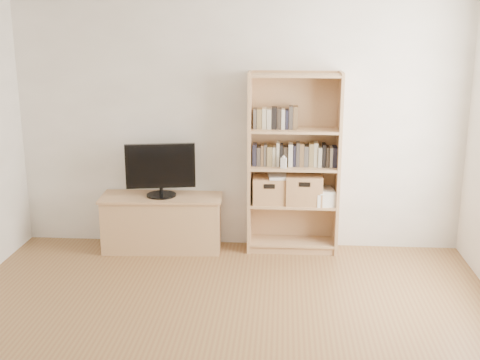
# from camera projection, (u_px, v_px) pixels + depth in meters

# --- Properties ---
(back_wall) EXTENTS (4.50, 0.02, 2.60)m
(back_wall) POSITION_uv_depth(u_px,v_px,m) (239.00, 121.00, 6.02)
(back_wall) COLOR silver
(back_wall) RESTS_ON floor
(tv_stand) EXTENTS (1.20, 0.51, 0.54)m
(tv_stand) POSITION_uv_depth(u_px,v_px,m) (162.00, 223.00, 6.13)
(tv_stand) COLOR #A87B56
(tv_stand) RESTS_ON floor
(bookshelf) EXTENTS (0.90, 0.32, 1.80)m
(bookshelf) POSITION_uv_depth(u_px,v_px,m) (294.00, 164.00, 5.93)
(bookshelf) COLOR #A87B56
(bookshelf) RESTS_ON floor
(television) EXTENTS (0.69, 0.18, 0.54)m
(television) POSITION_uv_depth(u_px,v_px,m) (161.00, 170.00, 5.98)
(television) COLOR black
(television) RESTS_ON tv_stand
(books_row_mid) EXTENTS (0.90, 0.21, 0.24)m
(books_row_mid) POSITION_uv_depth(u_px,v_px,m) (294.00, 154.00, 5.93)
(books_row_mid) COLOR black
(books_row_mid) RESTS_ON bookshelf
(books_row_upper) EXTENTS (0.42, 0.17, 0.22)m
(books_row_upper) POSITION_uv_depth(u_px,v_px,m) (274.00, 117.00, 5.85)
(books_row_upper) COLOR black
(books_row_upper) RESTS_ON bookshelf
(baby_monitor) EXTENTS (0.06, 0.05, 0.10)m
(baby_monitor) POSITION_uv_depth(u_px,v_px,m) (284.00, 163.00, 5.84)
(baby_monitor) COLOR white
(baby_monitor) RESTS_ON bookshelf
(basket_left) EXTENTS (0.33, 0.28, 0.26)m
(basket_left) POSITION_uv_depth(u_px,v_px,m) (269.00, 190.00, 6.01)
(basket_left) COLOR #966E44
(basket_left) RESTS_ON bookshelf
(basket_right) EXTENTS (0.36, 0.30, 0.29)m
(basket_right) POSITION_uv_depth(u_px,v_px,m) (304.00, 189.00, 5.99)
(basket_right) COLOR #966E44
(basket_right) RESTS_ON bookshelf
(laptop) EXTENTS (0.37, 0.28, 0.03)m
(laptop) POSITION_uv_depth(u_px,v_px,m) (286.00, 176.00, 5.96)
(laptop) COLOR silver
(laptop) RESTS_ON basket_left
(magazine_stack) EXTENTS (0.24, 0.31, 0.13)m
(magazine_stack) POSITION_uv_depth(u_px,v_px,m) (324.00, 197.00, 5.99)
(magazine_stack) COLOR beige
(magazine_stack) RESTS_ON bookshelf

